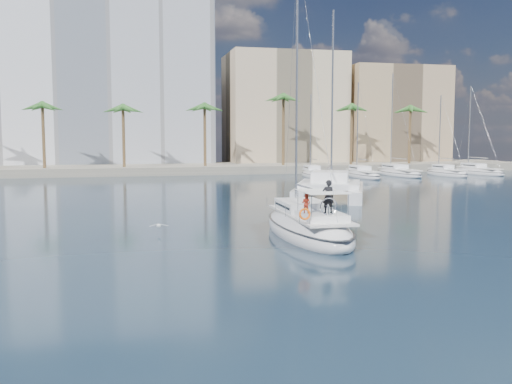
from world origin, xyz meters
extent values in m
plane|color=black|center=(0.00, 0.00, 0.00)|extent=(160.00, 160.00, 0.00)
cube|color=gray|center=(0.00, 61.00, 0.60)|extent=(120.00, 14.00, 1.20)
cube|color=white|center=(-12.00, 73.00, 14.00)|extent=(42.00, 16.00, 28.00)
cube|color=#C4B18D|center=(22.00, 70.00, 10.00)|extent=(20.00, 14.00, 20.00)
cube|color=tan|center=(42.00, 68.00, 9.00)|extent=(18.00, 12.00, 18.00)
cylinder|color=brown|center=(0.00, 57.00, 5.25)|extent=(0.44, 0.44, 10.50)
sphere|color=#2F6525|center=(0.00, 57.00, 10.50)|extent=(3.60, 3.60, 3.60)
cylinder|color=brown|center=(34.00, 57.00, 5.25)|extent=(0.44, 0.44, 10.50)
sphere|color=#2F6525|center=(34.00, 57.00, 10.50)|extent=(3.60, 3.60, 3.60)
ellipsoid|color=silver|center=(4.81, 3.16, 0.36)|extent=(3.94, 11.97, 2.48)
ellipsoid|color=black|center=(4.81, 3.16, 0.72)|extent=(3.97, 12.09, 0.18)
cube|color=silver|center=(4.81, 2.93, 1.30)|extent=(2.81, 8.98, 0.12)
cube|color=white|center=(4.82, 4.30, 1.66)|extent=(2.60, 3.93, 0.60)
cube|color=black|center=(4.82, 4.30, 1.68)|extent=(2.62, 3.47, 0.14)
cylinder|color=#B7BABF|center=(4.84, 5.68, 9.18)|extent=(0.15, 0.15, 15.64)
cylinder|color=#B7BABF|center=(4.81, 3.27, 2.86)|extent=(0.17, 4.82, 0.11)
cube|color=white|center=(4.78, 0.63, 1.54)|extent=(2.30, 3.01, 0.36)
cube|color=white|center=(4.78, 0.52, 2.91)|extent=(2.30, 3.01, 0.04)
torus|color=silver|center=(4.77, -0.51, 2.21)|extent=(0.96, 0.07, 0.96)
torus|color=#FE620D|center=(3.30, -0.96, 1.91)|extent=(0.63, 0.20, 0.64)
imported|color=black|center=(5.06, 0.40, 2.64)|extent=(0.67, 0.45, 1.83)
imported|color=#A42A19|center=(3.89, 0.64, 2.26)|extent=(0.66, 0.66, 1.08)
cube|color=silver|center=(11.04, 23.29, 0.55)|extent=(6.05, 11.71, 1.10)
cube|color=silver|center=(15.55, 21.30, 0.55)|extent=(6.05, 11.71, 1.10)
cube|color=white|center=(13.05, 21.73, 1.30)|extent=(7.79, 8.41, 0.50)
cube|color=white|center=(13.29, 22.29, 2.00)|extent=(4.57, 4.73, 1.00)
cube|color=black|center=(13.29, 22.29, 2.05)|extent=(4.39, 4.29, 0.18)
cylinder|color=#B7BABF|center=(14.04, 23.98, 9.68)|extent=(0.18, 0.18, 16.36)
ellipsoid|color=silver|center=(-3.80, 6.09, 0.45)|extent=(0.24, 0.45, 0.21)
sphere|color=silver|center=(-3.80, 6.31, 0.47)|extent=(0.12, 0.12, 0.12)
cube|color=gray|center=(-4.12, 6.09, 0.48)|extent=(0.52, 0.19, 0.12)
cube|color=gray|center=(-3.48, 6.09, 0.48)|extent=(0.52, 0.19, 0.12)
camera|label=1|loc=(-5.70, -28.87, 6.05)|focal=40.00mm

